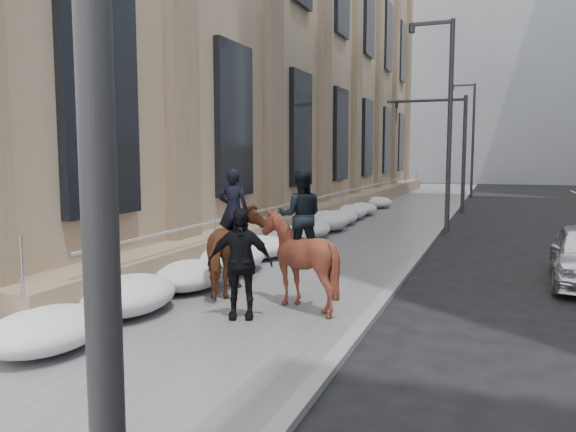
# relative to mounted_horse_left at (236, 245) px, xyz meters

# --- Properties ---
(ground) EXTENTS (140.00, 140.00, 0.00)m
(ground) POSITION_rel_mounted_horse_left_xyz_m (0.34, -2.15, -1.10)
(ground) COLOR black
(ground) RESTS_ON ground
(sidewalk) EXTENTS (5.00, 80.00, 0.12)m
(sidewalk) POSITION_rel_mounted_horse_left_xyz_m (0.34, 7.85, -1.04)
(sidewalk) COLOR #515153
(sidewalk) RESTS_ON ground
(curb) EXTENTS (0.24, 80.00, 0.12)m
(curb) POSITION_rel_mounted_horse_left_xyz_m (2.96, 7.85, -1.04)
(curb) COLOR slate
(curb) RESTS_ON ground
(limestone_building) EXTENTS (6.10, 44.00, 18.00)m
(limestone_building) POSITION_rel_mounted_horse_left_xyz_m (-4.92, 17.81, 7.80)
(limestone_building) COLOR tan
(limestone_building) RESTS_ON ground
(bg_building_mid) EXTENTS (30.00, 12.00, 28.00)m
(bg_building_mid) POSITION_rel_mounted_horse_left_xyz_m (4.34, 57.85, 12.90)
(bg_building_mid) COLOR slate
(bg_building_mid) RESTS_ON ground
(bg_building_far) EXTENTS (24.00, 12.00, 20.00)m
(bg_building_far) POSITION_rel_mounted_horse_left_xyz_m (-5.66, 69.85, 8.90)
(bg_building_far) COLOR gray
(bg_building_far) RESTS_ON ground
(streetlight_mid) EXTENTS (1.71, 0.24, 8.00)m
(streetlight_mid) POSITION_rel_mounted_horse_left_xyz_m (3.08, 11.85, 3.48)
(streetlight_mid) COLOR #2D2D30
(streetlight_mid) RESTS_ON ground
(streetlight_far) EXTENTS (1.71, 0.24, 8.00)m
(streetlight_far) POSITION_rel_mounted_horse_left_xyz_m (3.08, 31.85, 3.48)
(streetlight_far) COLOR #2D2D30
(streetlight_far) RESTS_ON ground
(traffic_signal) EXTENTS (4.10, 0.22, 6.00)m
(traffic_signal) POSITION_rel_mounted_horse_left_xyz_m (2.41, 19.85, 2.90)
(traffic_signal) COLOR #2D2D30
(traffic_signal) RESTS_ON ground
(snow_bank) EXTENTS (1.70, 18.10, 0.76)m
(snow_bank) POSITION_rel_mounted_horse_left_xyz_m (-1.08, 5.96, -0.63)
(snow_bank) COLOR silver
(snow_bank) RESTS_ON sidewalk
(mounted_horse_left) EXTENTS (1.43, 2.28, 2.56)m
(mounted_horse_left) POSITION_rel_mounted_horse_left_xyz_m (0.00, 0.00, 0.00)
(mounted_horse_left) COLOR #522D18
(mounted_horse_left) RESTS_ON sidewalk
(mounted_horse_right) EXTENTS (1.93, 2.04, 2.58)m
(mounted_horse_right) POSITION_rel_mounted_horse_left_xyz_m (1.60, -0.62, 0.07)
(mounted_horse_right) COLOR #4A2015
(mounted_horse_right) RESTS_ON sidewalk
(pedestrian) EXTENTS (1.23, 0.84, 1.94)m
(pedestrian) POSITION_rel_mounted_horse_left_xyz_m (0.88, -1.65, -0.01)
(pedestrian) COLOR black
(pedestrian) RESTS_ON sidewalk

